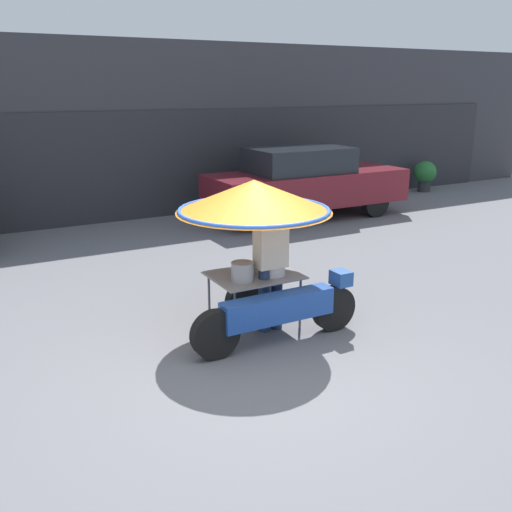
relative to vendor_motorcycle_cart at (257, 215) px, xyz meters
name	(u,v)px	position (x,y,z in m)	size (l,w,h in m)	color
ground_plane	(257,370)	(-0.54, -0.98, -1.44)	(36.00, 36.00, 0.00)	slate
shopfront_building	(70,131)	(-0.54, 7.68, 0.50)	(28.00, 2.06, 3.90)	#38383D
vendor_motorcycle_cart	(257,215)	(0.00, 0.00, 0.00)	(2.17, 1.88, 1.86)	black
vendor_person	(271,258)	(0.12, -0.13, -0.51)	(0.38, 0.22, 1.65)	navy
parked_car	(305,182)	(3.99, 4.93, -0.62)	(4.65, 1.65, 1.61)	black
potted_plant	(425,174)	(8.90, 6.12, -0.94)	(0.63, 0.63, 0.87)	#2D2D33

